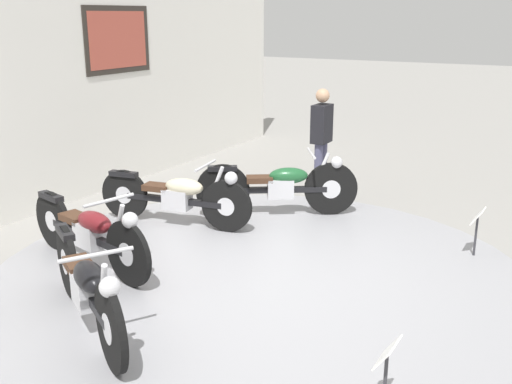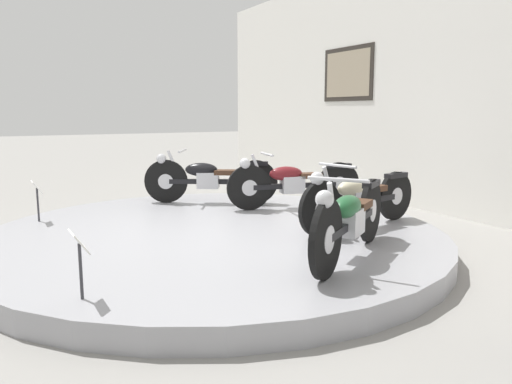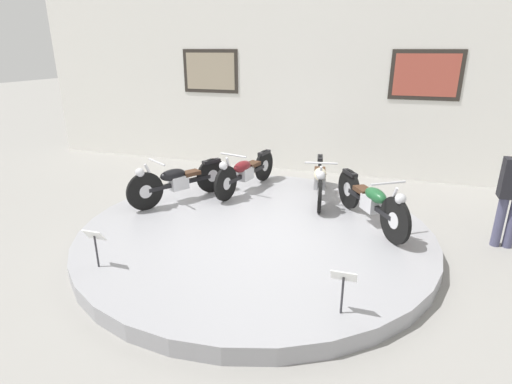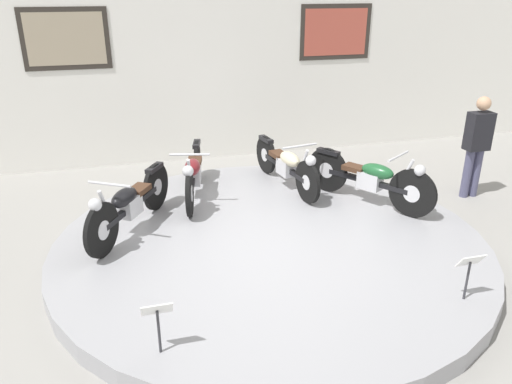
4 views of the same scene
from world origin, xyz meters
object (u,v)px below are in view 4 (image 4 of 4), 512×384
(motorcycle_cream, at_px, (287,164))
(info_placard_front_centre, at_px, (470,267))
(motorcycle_black, at_px, (129,203))
(motorcycle_maroon, at_px, (193,172))
(info_placard_front_left, at_px, (158,316))
(motorcycle_green, at_px, (370,177))
(visitor_standing, at_px, (477,142))

(motorcycle_cream, xyz_separation_m, info_placard_front_centre, (0.78, -3.26, -0.01))
(motorcycle_black, distance_m, motorcycle_cream, 2.51)
(motorcycle_maroon, xyz_separation_m, info_placard_front_centre, (2.20, -3.26, -0.01))
(motorcycle_maroon, height_order, info_placard_front_left, motorcycle_maroon)
(motorcycle_green, distance_m, visitor_standing, 1.95)
(motorcycle_green, bearing_deg, motorcycle_cream, 136.36)
(motorcycle_maroon, relative_size, motorcycle_cream, 1.00)
(info_placard_front_centre, bearing_deg, motorcycle_black, 142.90)
(motorcycle_cream, bearing_deg, motorcycle_maroon, 179.94)
(motorcycle_black, xyz_separation_m, visitor_standing, (5.19, 0.30, 0.28))
(motorcycle_green, height_order, info_placard_front_left, motorcycle_green)
(motorcycle_black, relative_size, motorcycle_cream, 0.89)
(motorcycle_green, xyz_separation_m, info_placard_front_centre, (-0.15, -2.37, -0.03))
(motorcycle_cream, height_order, visitor_standing, visitor_standing)
(motorcycle_maroon, bearing_deg, motorcycle_cream, -0.06)
(motorcycle_maroon, relative_size, info_placard_front_centre, 3.79)
(motorcycle_green, xyz_separation_m, info_placard_front_left, (-3.13, -2.37, -0.03))
(motorcycle_black, xyz_separation_m, motorcycle_green, (3.28, 0.00, 0.01))
(visitor_standing, bearing_deg, motorcycle_green, -171.25)
(motorcycle_green, relative_size, visitor_standing, 1.08)
(info_placard_front_left, height_order, info_placard_front_centre, same)
(motorcycle_maroon, distance_m, motorcycle_cream, 1.42)
(motorcycle_black, distance_m, motorcycle_maroon, 1.29)
(motorcycle_maroon, distance_m, info_placard_front_centre, 3.94)
(motorcycle_cream, distance_m, motorcycle_green, 1.29)
(info_placard_front_centre, bearing_deg, visitor_standing, 52.37)
(motorcycle_green, bearing_deg, info_placard_front_left, -142.89)
(motorcycle_green, distance_m, info_placard_front_centre, 2.38)
(motorcycle_black, relative_size, info_placard_front_left, 3.39)
(motorcycle_cream, distance_m, info_placard_front_centre, 3.35)
(motorcycle_maroon, relative_size, info_placard_front_left, 3.79)
(motorcycle_maroon, distance_m, info_placard_front_left, 3.35)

